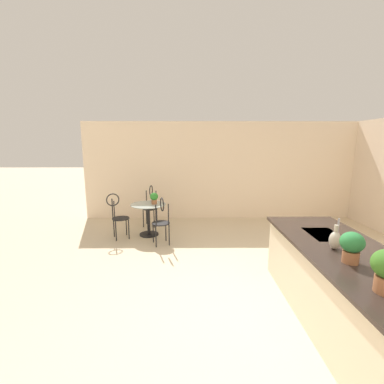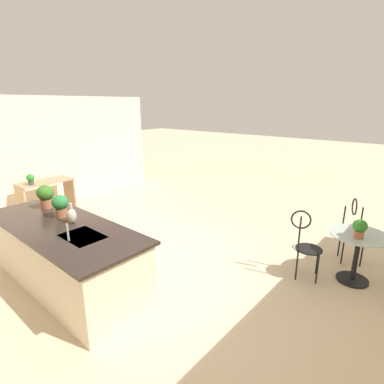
{
  "view_description": "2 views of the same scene",
  "coord_description": "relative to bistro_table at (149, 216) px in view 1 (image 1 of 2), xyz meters",
  "views": [
    {
      "loc": [
        3.11,
        -0.95,
        2.13
      ],
      "look_at": [
        -1.77,
        -0.91,
        1.21
      ],
      "focal_mm": 24.66,
      "sensor_mm": 36.0,
      "label": 1
    },
    {
      "loc": [
        -3.53,
        2.57,
        2.51
      ],
      "look_at": [
        -0.74,
        -0.68,
        1.24
      ],
      "focal_mm": 28.14,
      "sensor_mm": 36.0,
      "label": 2
    }
  ],
  "objects": [
    {
      "name": "ground_plane",
      "position": [
        2.79,
        1.92,
        -0.45
      ],
      "size": [
        40.0,
        40.0,
        0.0
      ],
      "primitive_type": "plane",
      "color": "beige"
    },
    {
      "name": "wall_left_window",
      "position": [
        -1.47,
        1.92,
        0.9
      ],
      "size": [
        0.12,
        7.8,
        2.7
      ],
      "primitive_type": "cube",
      "color": "beige",
      "rests_on": "ground"
    },
    {
      "name": "kitchen_island",
      "position": [
        3.09,
        2.77,
        0.02
      ],
      "size": [
        2.8,
        1.06,
        0.92
      ],
      "color": "beige",
      "rests_on": "ground"
    },
    {
      "name": "bistro_table",
      "position": [
        0.0,
        0.0,
        0.0
      ],
      "size": [
        0.8,
        0.8,
        0.74
      ],
      "color": "black",
      "rests_on": "ground"
    },
    {
      "name": "chair_near_window",
      "position": [
        0.61,
        0.37,
        0.13
      ],
      "size": [
        0.52,
        0.48,
        1.04
      ],
      "color": "black",
      "rests_on": "ground"
    },
    {
      "name": "chair_by_island",
      "position": [
        0.22,
        -0.64,
        0.13
      ],
      "size": [
        0.5,
        0.52,
        1.04
      ],
      "color": "black",
      "rests_on": "ground"
    },
    {
      "name": "chair_toward_desk",
      "position": [
        -0.76,
        -0.06,
        0.13
      ],
      "size": [
        0.5,
        0.42,
        1.04
      ],
      "color": "black",
      "rests_on": "ground"
    },
    {
      "name": "sink_faucet",
      "position": [
        2.54,
        2.95,
        0.58
      ],
      "size": [
        0.02,
        0.02,
        0.22
      ],
      "primitive_type": "cylinder",
      "color": "#B2B5BA",
      "rests_on": "kitchen_island"
    },
    {
      "name": "potted_plant_on_table",
      "position": [
        -0.01,
        0.14,
        0.44
      ],
      "size": [
        0.19,
        0.19,
        0.26
      ],
      "color": "#9E603D",
      "rests_on": "bistro_table"
    },
    {
      "name": "potted_plant_counter_near",
      "position": [
        3.39,
        2.6,
        0.66
      ],
      "size": [
        0.23,
        0.23,
        0.32
      ],
      "color": "#9E603D",
      "rests_on": "kitchen_island"
    },
    {
      "name": "vase_on_counter",
      "position": [
        3.04,
        2.63,
        0.58
      ],
      "size": [
        0.13,
        0.13,
        0.29
      ],
      "color": "#BCB29E",
      "rests_on": "kitchen_island"
    }
  ]
}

